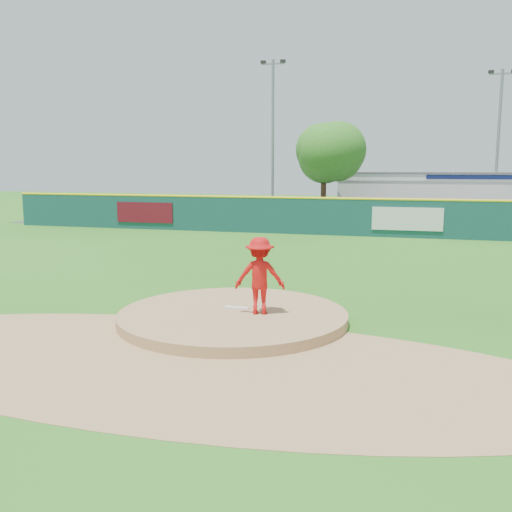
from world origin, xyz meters
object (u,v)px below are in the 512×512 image
(pool_building_grp, at_px, (446,194))
(playground_slide, at_px, (173,212))
(deciduous_tree, at_px, (324,153))
(light_pole_left, at_px, (273,133))
(pitcher, at_px, (260,276))
(van, at_px, (319,212))
(light_pole_right, at_px, (498,138))

(pool_building_grp, relative_size, playground_slide, 5.86)
(deciduous_tree, distance_m, light_pole_left, 4.72)
(pool_building_grp, distance_m, playground_slide, 20.14)
(pool_building_grp, distance_m, light_pole_left, 13.72)
(deciduous_tree, bearing_deg, pitcher, -83.92)
(van, relative_size, light_pole_left, 0.47)
(van, height_order, light_pole_right, light_pole_right)
(pitcher, relative_size, pool_building_grp, 0.12)
(playground_slide, relative_size, deciduous_tree, 0.35)
(van, relative_size, playground_slide, 2.00)
(van, xyz_separation_m, pool_building_grp, (8.10, 7.87, 0.92))
(pitcher, height_order, deciduous_tree, deciduous_tree)
(light_pole_right, bearing_deg, playground_slide, -161.68)
(van, height_order, deciduous_tree, deciduous_tree)
(light_pole_left, relative_size, light_pole_right, 1.10)
(playground_slide, bearing_deg, pool_building_grp, 29.16)
(pitcher, xyz_separation_m, playground_slide, (-12.23, 22.16, -0.44))
(pool_building_grp, bearing_deg, light_pole_left, -157.40)
(light_pole_left, xyz_separation_m, light_pole_right, (15.00, 2.00, -0.51))
(pitcher, relative_size, light_pole_left, 0.17)
(van, xyz_separation_m, deciduous_tree, (0.10, 0.87, 3.81))
(pitcher, xyz_separation_m, light_pole_right, (8.34, 28.97, 4.38))
(pitcher, xyz_separation_m, light_pole_left, (-6.66, 26.97, 4.89))
(light_pole_right, bearing_deg, pool_building_grp, 135.05)
(playground_slide, bearing_deg, light_pole_right, 18.32)
(deciduous_tree, xyz_separation_m, light_pole_left, (-4.00, 2.00, 1.50))
(light_pole_left, height_order, light_pole_right, light_pole_left)
(pool_building_grp, xyz_separation_m, playground_slide, (-17.56, -9.80, -0.94))
(van, bearing_deg, playground_slide, 102.22)
(van, distance_m, deciduous_tree, 3.91)
(pool_building_grp, xyz_separation_m, light_pole_left, (-12.00, -4.99, 4.39))
(van, height_order, light_pole_left, light_pole_left)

